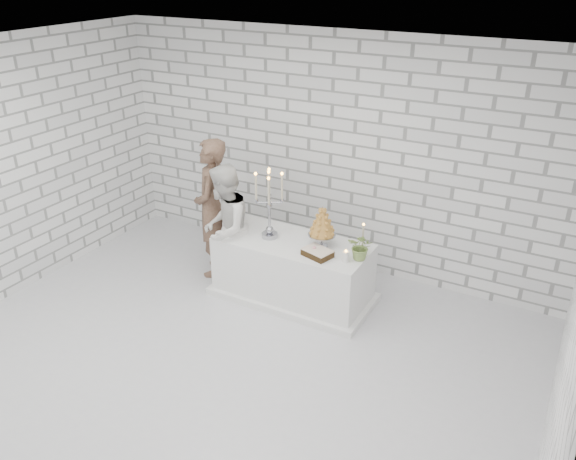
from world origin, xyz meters
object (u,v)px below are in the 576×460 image
object	(u,v)px
groom	(212,208)
croquembouche	(322,227)
cake_table	(293,270)
candelabra	(269,205)
bride	(225,229)

from	to	relation	value
groom	croquembouche	size ratio (longest dim) A/B	3.61
cake_table	groom	bearing A→B (deg)	176.33
groom	candelabra	size ratio (longest dim) A/B	2.15
groom	bride	bearing A→B (deg)	29.93
candelabra	cake_table	bearing A→B (deg)	5.25
candelabra	croquembouche	world-z (taller)	candelabra
bride	croquembouche	size ratio (longest dim) A/B	3.21
cake_table	candelabra	size ratio (longest dim) A/B	2.17
candelabra	croquembouche	bearing A→B (deg)	7.41
groom	bride	world-z (taller)	groom
cake_table	croquembouche	xyz separation A→B (m)	(0.34, 0.06, 0.62)
cake_table	candelabra	xyz separation A→B (m)	(-0.30, -0.03, 0.79)
groom	croquembouche	xyz separation A→B (m)	(1.53, -0.02, 0.10)
cake_table	bride	distance (m)	0.95
bride	candelabra	bearing A→B (deg)	86.98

